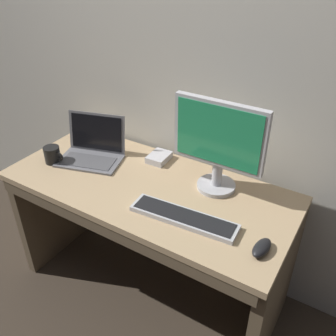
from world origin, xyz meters
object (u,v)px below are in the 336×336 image
Objects in this scene: external_drive_box at (159,157)px; laptop_space_gray at (93,149)px; wired_keyboard at (184,217)px; external_monitor at (218,143)px; computer_mouse at (262,248)px; coffee_mug at (53,155)px.

laptop_space_gray is at bearing -153.12° from external_drive_box.
wired_keyboard is (0.70, -0.20, -0.04)m from laptop_space_gray.
external_monitor reaches higher than laptop_space_gray.
external_monitor is 0.37m from wired_keyboard.
laptop_space_gray reaches higher than computer_mouse.
coffee_mug is (-0.85, 0.05, 0.03)m from wired_keyboard.
wired_keyboard is at bearing -93.43° from external_monitor.
external_drive_box is (-0.38, 0.08, -0.24)m from external_monitor.
coffee_mug reaches higher than wired_keyboard.
external_drive_box is at bearing 33.50° from coffee_mug.
laptop_space_gray is 2.90× the size of external_drive_box.
laptop_space_gray reaches higher than external_drive_box.
computer_mouse is at bearing -40.18° from external_monitor.
laptop_space_gray reaches higher than wired_keyboard.
laptop_space_gray is 0.73m from wired_keyboard.
laptop_space_gray is 3.17× the size of coffee_mug.
coffee_mug is at bearing -176.66° from computer_mouse.
external_drive_box is at bearing 167.54° from external_monitor.
laptop_space_gray is at bearing 174.81° from computer_mouse.
coffee_mug is (-1.21, 0.05, 0.03)m from computer_mouse.
coffee_mug is (-0.87, -0.24, -0.21)m from external_monitor.
wired_keyboard is 3.64× the size of external_drive_box.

